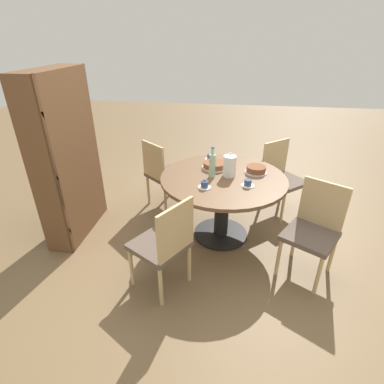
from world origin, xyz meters
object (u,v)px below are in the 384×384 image
at_px(chair_a, 314,228).
at_px(water_bottle, 212,165).
at_px(chair_c, 163,173).
at_px(coffee_pot, 230,165).
at_px(cup_c, 248,183).
at_px(chair_d, 164,243).
at_px(bookshelf, 69,161).
at_px(cup_a, 204,185).
at_px(chair_b, 281,176).
at_px(cake_main, 215,165).
at_px(cup_b, 210,158).
at_px(cake_second, 256,170).

distance_m(chair_a, water_bottle, 1.11).
distance_m(chair_c, coffee_pot, 1.04).
height_order(coffee_pot, cup_c, coffee_pot).
xyz_separation_m(chair_c, chair_d, (-1.38, -0.33, 0.00)).
height_order(bookshelf, water_bottle, bookshelf).
bearing_deg(water_bottle, cup_a, 168.87).
bearing_deg(water_bottle, chair_b, -49.65).
xyz_separation_m(coffee_pot, water_bottle, (-0.05, 0.17, 0.01)).
xyz_separation_m(chair_a, cake_main, (0.65, 0.94, 0.28)).
bearing_deg(cup_a, coffee_pot, -36.26).
bearing_deg(chair_d, water_bottle, -170.00).
bearing_deg(water_bottle, chair_d, 158.78).
xyz_separation_m(chair_d, cup_b, (1.28, -0.26, 0.28)).
distance_m(bookshelf, cup_c, 1.84).
xyz_separation_m(chair_d, cup_c, (0.66, -0.67, 0.28)).
bearing_deg(cup_c, water_bottle, 66.68).
bearing_deg(coffee_pot, cup_a, 143.74).
xyz_separation_m(water_bottle, cup_a, (-0.25, 0.05, -0.10)).
bearing_deg(cake_main, bookshelf, 101.74).
height_order(chair_d, cake_second, chair_d).
xyz_separation_m(bookshelf, cup_b, (0.54, -1.42, -0.09)).
xyz_separation_m(cake_main, cup_b, (0.23, 0.07, -0.01)).
bearing_deg(chair_b, chair_c, 144.12).
relative_size(cake_second, cup_b, 1.79).
distance_m(cake_main, cup_c, 0.52).
height_order(chair_d, cup_a, chair_d).
bearing_deg(cup_b, cup_c, -146.01).
relative_size(chair_b, cake_second, 3.85).
height_order(cup_a, cup_c, same).
bearing_deg(chair_a, chair_d, -131.01).
height_order(water_bottle, cup_c, water_bottle).
relative_size(chair_a, chair_d, 1.00).
xyz_separation_m(cake_second, cup_b, (0.29, 0.50, -0.01)).
bearing_deg(cup_a, cake_second, -49.88).
height_order(chair_c, coffee_pot, coffee_pot).
xyz_separation_m(chair_a, cup_b, (0.88, 1.01, 0.28)).
bearing_deg(chair_a, cake_second, 162.41).
height_order(chair_a, chair_b, same).
bearing_deg(cup_b, chair_b, -75.91).
bearing_deg(coffee_pot, cup_c, -138.05).
distance_m(chair_d, cake_second, 1.28).
relative_size(chair_b, cup_b, 6.91).
relative_size(chair_c, chair_d, 1.00).
distance_m(cake_second, cup_b, 0.58).
xyz_separation_m(bookshelf, water_bottle, (0.08, -1.48, 0.02)).
bearing_deg(chair_d, cup_c, 165.82).
bearing_deg(water_bottle, chair_c, 48.90).
distance_m(chair_c, cup_a, 1.05).
xyz_separation_m(chair_b, chair_d, (-1.49, 1.11, 0.00)).
xyz_separation_m(chair_b, cake_second, (-0.51, 0.35, 0.28)).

